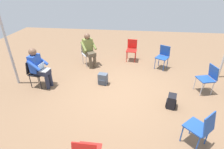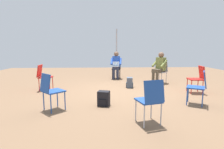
% 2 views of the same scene
% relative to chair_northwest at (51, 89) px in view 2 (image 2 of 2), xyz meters
% --- Properties ---
extents(ground_plane, '(14.18, 14.18, 0.00)m').
position_rel_chair_northwest_xyz_m(ground_plane, '(1.67, -1.70, -0.50)').
color(ground_plane, brown).
extents(chair_northwest, '(0.58, 0.59, 0.85)m').
position_rel_chair_northwest_xyz_m(chair_northwest, '(0.00, 0.00, 0.00)').
color(chair_northwest, '#1E4799').
rests_on(chair_northwest, ground).
extents(chair_west, '(0.53, 0.49, 0.85)m').
position_rel_chair_northwest_xyz_m(chair_west, '(-0.82, -2.02, 0.00)').
color(chair_west, '#1E4799').
rests_on(chair_west, ground).
extents(chair_south, '(0.44, 0.47, 0.85)m').
position_rel_chair_northwest_xyz_m(chair_south, '(1.41, -4.10, 0.00)').
color(chair_south, red).
rests_on(chair_south, ground).
extents(chair_southeast, '(0.58, 0.58, 0.85)m').
position_rel_chair_northwest_xyz_m(chair_southeast, '(3.09, -3.52, 0.00)').
color(chair_southeast, '#B7B7BC').
rests_on(chair_southeast, ground).
extents(chair_east, '(0.49, 0.45, 0.85)m').
position_rel_chair_northwest_xyz_m(chair_east, '(4.28, -1.76, 0.00)').
color(chair_east, black).
rests_on(chair_east, ground).
extents(chair_southwest, '(0.56, 0.57, 0.85)m').
position_rel_chair_northwest_xyz_m(chair_southwest, '(0.25, -3.51, 0.00)').
color(chair_southwest, '#1E4799').
rests_on(chair_southwest, ground).
extents(chair_north, '(0.40, 0.44, 0.85)m').
position_rel_chair_northwest_xyz_m(chair_north, '(2.01, 0.84, 0.00)').
color(chair_north, red).
rests_on(chair_north, ground).
extents(person_with_laptop, '(0.56, 0.54, 1.24)m').
position_rel_chair_northwest_xyz_m(person_with_laptop, '(4.11, -1.74, 0.20)').
color(person_with_laptop, '#23283D').
rests_on(person_with_laptop, ground).
extents(person_in_olive, '(0.63, 0.63, 1.24)m').
position_rel_chair_northwest_xyz_m(person_in_olive, '(2.99, -3.39, 0.20)').
color(person_in_olive, '#4C4233').
rests_on(person_in_olive, ground).
extents(backpack_near_laptop_user, '(0.29, 0.32, 0.36)m').
position_rel_chair_northwest_xyz_m(backpack_near_laptop_user, '(0.30, -1.17, -0.34)').
color(backpack_near_laptop_user, black).
rests_on(backpack_near_laptop_user, ground).
extents(backpack_by_empty_chair, '(0.31, 0.28, 0.36)m').
position_rel_chair_northwest_xyz_m(backpack_by_empty_chair, '(2.25, -2.09, -0.34)').
color(backpack_by_empty_chair, '#475160').
rests_on(backpack_by_empty_chair, ground).
extents(tent_pole_near, '(0.07, 0.07, 2.33)m').
position_rel_chair_northwest_xyz_m(tent_pole_near, '(4.97, -1.81, 0.67)').
color(tent_pole_near, '#B2B2B7').
rests_on(tent_pole_near, ground).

